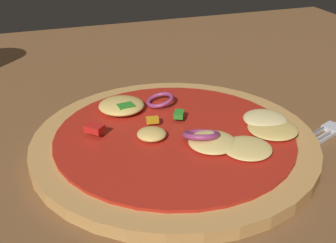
# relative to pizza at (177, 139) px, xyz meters

# --- Properties ---
(dining_table) EXTENTS (1.17, 1.05, 0.03)m
(dining_table) POSITION_rel_pizza_xyz_m (-0.06, -0.03, -0.03)
(dining_table) COLOR brown
(dining_table) RESTS_ON ground
(pizza) EXTENTS (0.29, 0.29, 0.03)m
(pizza) POSITION_rel_pizza_xyz_m (0.00, 0.00, 0.00)
(pizza) COLOR tan
(pizza) RESTS_ON dining_table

